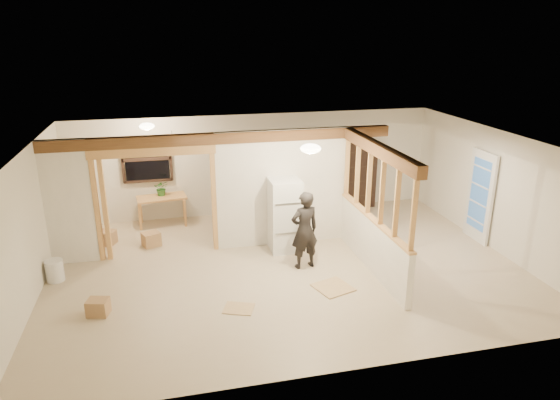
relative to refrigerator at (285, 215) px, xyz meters
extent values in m
cube|color=#BEAB8D|center=(-0.17, -0.83, -0.77)|extent=(9.00, 6.50, 0.01)
cube|color=white|center=(-0.17, -0.83, 1.73)|extent=(9.00, 6.50, 0.01)
cube|color=silver|center=(-0.17, 2.42, 0.48)|extent=(9.00, 0.01, 2.50)
cube|color=silver|center=(-0.17, -4.08, 0.48)|extent=(9.00, 0.01, 2.50)
cube|color=silver|center=(-4.67, -0.83, 0.48)|extent=(0.01, 6.50, 2.50)
cube|color=silver|center=(4.33, -0.83, 0.48)|extent=(0.01, 6.50, 2.50)
cube|color=white|center=(-4.22, 0.37, 0.48)|extent=(0.90, 0.12, 2.50)
cube|color=white|center=(0.03, 0.37, 0.48)|extent=(2.80, 0.12, 2.50)
cube|color=tan|center=(-2.57, 0.37, 0.33)|extent=(2.46, 0.14, 2.20)
cube|color=brown|center=(-1.17, 0.37, 1.61)|extent=(7.00, 0.18, 0.22)
cube|color=brown|center=(1.43, -1.23, 1.61)|extent=(0.18, 3.30, 0.22)
cube|color=white|center=(1.43, -1.23, -0.27)|extent=(0.12, 3.20, 1.00)
cube|color=tan|center=(1.43, -1.23, 0.89)|extent=(0.14, 3.20, 1.32)
cube|color=black|center=(-2.77, 2.34, 0.78)|extent=(1.12, 0.10, 1.10)
cube|color=white|center=(4.25, -0.43, 0.23)|extent=(0.12, 0.86, 2.00)
ellipsoid|color=#FFEABF|center=(0.13, -1.33, 1.71)|extent=(0.36, 0.36, 0.16)
ellipsoid|color=#FFEABF|center=(-2.67, 1.47, 1.71)|extent=(0.32, 0.32, 0.14)
ellipsoid|color=#FFD88C|center=(-2.17, 0.77, 1.41)|extent=(0.07, 0.07, 0.07)
cube|color=white|center=(0.00, 0.00, 0.00)|extent=(0.63, 0.62, 1.54)
imported|color=#282525|center=(0.17, -0.89, 0.01)|extent=(0.63, 0.48, 1.55)
cube|color=tan|center=(-2.50, 2.03, -0.42)|extent=(1.18, 0.70, 0.71)
imported|color=#417633|center=(-2.48, 2.11, 0.12)|extent=(0.34, 0.29, 0.37)
cylinder|color=red|center=(-4.37, 1.07, -0.45)|extent=(0.63, 0.63, 0.63)
cube|color=black|center=(2.50, 2.20, 0.11)|extent=(0.87, 0.29, 1.75)
cylinder|color=white|center=(-4.48, -0.40, -0.57)|extent=(0.40, 0.40, 0.41)
cube|color=#AC8153|center=(-2.76, 0.82, -0.62)|extent=(0.44, 0.41, 0.30)
cube|color=#AC8153|center=(-3.70, 1.13, -0.62)|extent=(0.43, 0.43, 0.30)
cube|color=#AC8153|center=(-3.58, -1.81, -0.63)|extent=(0.39, 0.35, 0.27)
cube|color=tan|center=(0.46, -1.84, -0.76)|extent=(0.77, 0.77, 0.02)
cube|color=tan|center=(-1.31, -2.16, -0.76)|extent=(0.60, 0.54, 0.02)
camera|label=1|loc=(-2.29, -9.42, 3.66)|focal=32.00mm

